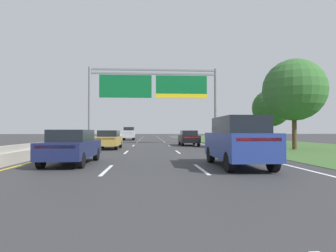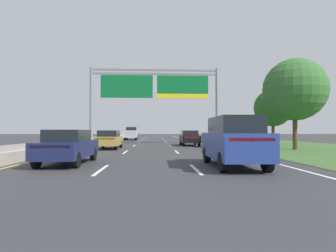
# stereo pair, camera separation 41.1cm
# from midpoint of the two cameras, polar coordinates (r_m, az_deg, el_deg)

# --- Properties ---
(ground_plane) EXTENTS (220.00, 220.00, 0.00)m
(ground_plane) POSITION_cam_midpoint_polar(r_m,az_deg,el_deg) (35.39, -2.90, -3.50)
(ground_plane) COLOR #333335
(lane_striping) EXTENTS (11.96, 106.00, 0.01)m
(lane_striping) POSITION_cam_midpoint_polar(r_m,az_deg,el_deg) (34.93, -2.90, -3.53)
(lane_striping) COLOR white
(lane_striping) RESTS_ON ground
(grass_verge_right) EXTENTS (14.00, 110.00, 0.02)m
(grass_verge_right) POSITION_cam_midpoint_polar(r_m,az_deg,el_deg) (38.04, 18.65, -3.26)
(grass_verge_right) COLOR #3D602D
(grass_verge_right) RESTS_ON ground
(median_barrier_concrete) EXTENTS (0.60, 110.00, 0.85)m
(median_barrier_concrete) POSITION_cam_midpoint_polar(r_m,az_deg,el_deg) (35.99, -13.48, -2.87)
(median_barrier_concrete) COLOR #A8A399
(median_barrier_concrete) RESTS_ON ground
(overhead_sign_gantry) EXTENTS (15.06, 0.42, 8.90)m
(overhead_sign_gantry) POSITION_cam_midpoint_polar(r_m,az_deg,el_deg) (32.49, -2.36, 7.48)
(overhead_sign_gantry) COLOR gray
(overhead_sign_gantry) RESTS_ON ground
(pickup_truck_silver) EXTENTS (2.07, 5.43, 2.20)m
(pickup_truck_silver) POSITION_cam_midpoint_polar(r_m,az_deg,el_deg) (47.41, -7.39, -1.57)
(pickup_truck_silver) COLOR #B2B5BA
(pickup_truck_silver) RESTS_ON ground
(car_black_right_lane_sedan) EXTENTS (1.87, 4.42, 1.57)m
(car_black_right_lane_sedan) POSITION_cam_midpoint_polar(r_m,az_deg,el_deg) (29.02, 4.86, -2.42)
(car_black_right_lane_sedan) COLOR black
(car_black_right_lane_sedan) RESTS_ON ground
(car_gold_left_lane_sedan) EXTENTS (1.87, 4.42, 1.57)m
(car_gold_left_lane_sedan) POSITION_cam_midpoint_polar(r_m,az_deg,el_deg) (24.00, -11.58, -2.69)
(car_gold_left_lane_sedan) COLOR #A38438
(car_gold_left_lane_sedan) RESTS_ON ground
(car_navy_left_lane_sedan) EXTENTS (1.88, 4.42, 1.57)m
(car_navy_left_lane_sedan) POSITION_cam_midpoint_polar(r_m,az_deg,el_deg) (13.47, -19.08, -3.94)
(car_navy_left_lane_sedan) COLOR #161E47
(car_navy_left_lane_sedan) RESTS_ON ground
(car_blue_right_lane_suv) EXTENTS (1.94, 4.72, 2.11)m
(car_blue_right_lane_suv) POSITION_cam_midpoint_polar(r_m,az_deg,el_deg) (12.04, 14.28, -2.98)
(car_blue_right_lane_suv) COLOR navy
(car_blue_right_lane_suv) RESTS_ON ground
(roadside_tree_near) EXTENTS (5.06, 5.06, 7.41)m
(roadside_tree_near) POSITION_cam_midpoint_polar(r_m,az_deg,el_deg) (24.98, 25.12, 6.78)
(roadside_tree_near) COLOR #4C3823
(roadside_tree_near) RESTS_ON ground
(roadside_tree_mid) EXTENTS (4.42, 4.42, 6.48)m
(roadside_tree_mid) POSITION_cam_midpoint_polar(r_m,az_deg,el_deg) (35.17, 21.15, 3.50)
(roadside_tree_mid) COLOR #4C3823
(roadside_tree_mid) RESTS_ON ground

